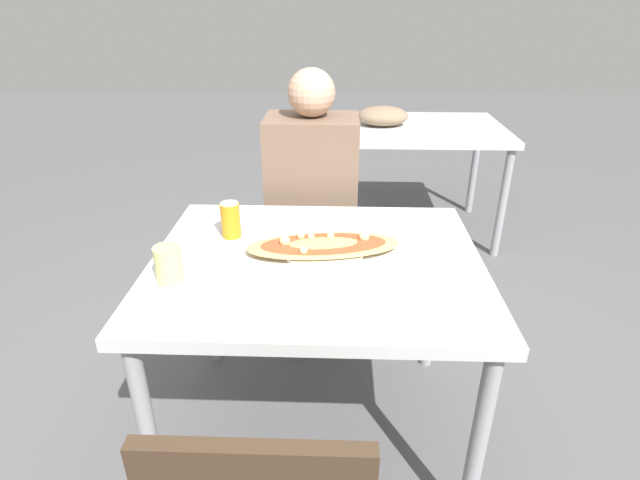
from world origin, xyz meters
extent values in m
plane|color=#59595B|center=(0.00, 0.00, 0.00)|extent=(14.00, 14.00, 0.00)
cube|color=silver|center=(0.00, 0.00, 0.71)|extent=(1.05, 0.87, 0.04)
cylinder|color=#99999E|center=(-0.47, -0.38, 0.35)|extent=(0.05, 0.05, 0.69)
cylinder|color=#99999E|center=(0.47, -0.38, 0.35)|extent=(0.05, 0.05, 0.69)
cylinder|color=#99999E|center=(-0.47, 0.38, 0.35)|extent=(0.05, 0.05, 0.69)
cylinder|color=#99999E|center=(0.47, 0.38, 0.35)|extent=(0.05, 0.05, 0.69)
cube|color=#3F2D1E|center=(-0.05, 0.69, 0.45)|extent=(0.40, 0.40, 0.04)
cube|color=#3F2D1E|center=(-0.05, 0.88, 0.68)|extent=(0.38, 0.03, 0.43)
cylinder|color=#38383D|center=(0.12, 0.52, 0.21)|extent=(0.03, 0.03, 0.43)
cylinder|color=#38383D|center=(-0.22, 0.52, 0.21)|extent=(0.03, 0.03, 0.43)
cylinder|color=#38383D|center=(0.12, 0.86, 0.21)|extent=(0.03, 0.03, 0.43)
cylinder|color=#38383D|center=(-0.22, 0.86, 0.21)|extent=(0.03, 0.03, 0.43)
cylinder|color=#2D2D38|center=(0.04, 0.55, 0.23)|extent=(0.10, 0.10, 0.47)
cylinder|color=#2D2D38|center=(-0.14, 0.55, 0.23)|extent=(0.10, 0.10, 0.47)
cube|color=brown|center=(-0.05, 0.66, 0.75)|extent=(0.39, 0.27, 0.57)
sphere|color=tan|center=(-0.05, 0.66, 1.13)|extent=(0.20, 0.20, 0.20)
cylinder|color=white|center=(0.02, 0.05, 0.74)|extent=(0.27, 0.27, 0.01)
ellipsoid|color=#E0AD66|center=(0.02, 0.05, 0.76)|extent=(0.52, 0.26, 0.02)
ellipsoid|color=#C14C28|center=(0.02, 0.05, 0.76)|extent=(0.43, 0.21, 0.01)
sphere|color=beige|center=(-0.02, 0.08, 0.77)|extent=(0.02, 0.02, 0.02)
sphere|color=beige|center=(-0.10, 0.04, 0.77)|extent=(0.04, 0.04, 0.04)
sphere|color=beige|center=(-0.04, -0.02, 0.77)|extent=(0.03, 0.03, 0.03)
sphere|color=beige|center=(0.04, 0.09, 0.77)|extent=(0.03, 0.03, 0.03)
sphere|color=beige|center=(0.15, 0.08, 0.77)|extent=(0.04, 0.04, 0.04)
sphere|color=beige|center=(-0.06, 0.09, 0.77)|extent=(0.03, 0.03, 0.03)
cylinder|color=orange|center=(-0.30, 0.15, 0.79)|extent=(0.07, 0.07, 0.12)
cylinder|color=silver|center=(-0.30, 0.15, 0.86)|extent=(0.06, 0.06, 0.00)
cylinder|color=#E0DB7F|center=(-0.43, -0.15, 0.79)|extent=(0.08, 0.08, 0.11)
cube|color=silver|center=(0.56, 1.78, 0.71)|extent=(1.10, 0.80, 0.04)
ellipsoid|color=#8C7259|center=(0.34, 1.78, 0.79)|extent=(0.32, 0.24, 0.12)
cylinder|color=#99999E|center=(0.06, 1.43, 0.35)|extent=(0.05, 0.05, 0.69)
cylinder|color=#99999E|center=(1.06, 1.43, 0.35)|extent=(0.05, 0.05, 0.69)
cylinder|color=#99999E|center=(0.06, 2.13, 0.35)|extent=(0.05, 0.05, 0.69)
cylinder|color=#99999E|center=(1.06, 2.13, 0.35)|extent=(0.05, 0.05, 0.69)
camera|label=1|loc=(0.06, -1.40, 1.50)|focal=28.00mm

